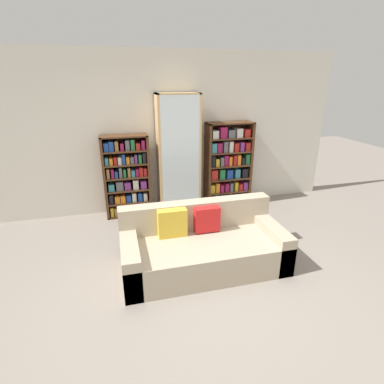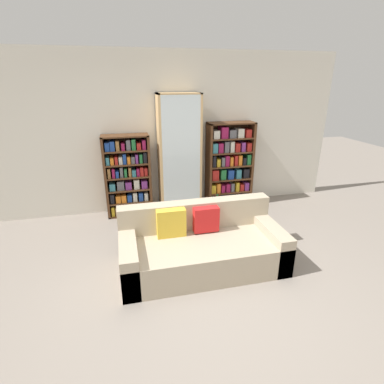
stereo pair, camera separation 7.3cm
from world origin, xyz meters
name	(u,v)px [view 2 (the right image)]	position (x,y,z in m)	size (l,w,h in m)	color
ground_plane	(216,293)	(0.00, 0.00, 0.00)	(16.00, 16.00, 0.00)	gray
wall_back	(172,133)	(0.00, 2.59, 1.35)	(6.03, 0.06, 2.70)	silver
couch	(201,247)	(-0.02, 0.57, 0.26)	(2.00, 0.93, 0.76)	tan
bookshelf_left	(128,177)	(-0.82, 2.38, 0.68)	(0.76, 0.32, 1.39)	#4C2D19
display_cabinet	(179,155)	(0.07, 2.37, 1.02)	(0.72, 0.36, 2.03)	tan
bookshelf_right	(229,166)	(1.00, 2.38, 0.75)	(0.83, 0.32, 1.54)	#4C2D19
wine_bottle	(217,206)	(0.65, 1.97, 0.16)	(0.08, 0.08, 0.38)	#143819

